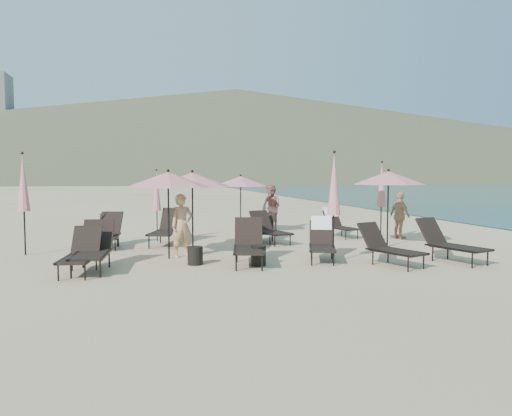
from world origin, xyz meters
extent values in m
plane|color=#D6BA8C|center=(0.00, 0.00, 0.00)|extent=(800.00, 800.00, 0.00)
cone|color=brown|center=(60.00, 300.00, 27.50)|extent=(690.00, 690.00, 55.00)
cone|color=brown|center=(190.00, 330.00, 16.00)|extent=(280.00, 280.00, 32.00)
cube|color=beige|center=(-45.00, 310.00, 19.00)|extent=(18.00, 16.00, 38.00)
cube|color=black|center=(-4.87, -0.17, 0.35)|extent=(0.79, 1.28, 0.05)
cube|color=black|center=(-4.75, 0.63, 0.65)|extent=(0.68, 0.54, 0.62)
cylinder|color=black|center=(-5.20, -0.63, 0.17)|extent=(0.04, 0.04, 0.34)
cylinder|color=black|center=(-5.05, 0.39, 0.17)|extent=(0.04, 0.04, 0.34)
cylinder|color=black|center=(-4.68, -0.71, 0.17)|extent=(0.04, 0.04, 0.34)
cylinder|color=black|center=(-4.54, 0.32, 0.17)|extent=(0.04, 0.04, 0.34)
cube|color=black|center=(-5.16, -0.08, 0.36)|extent=(0.23, 1.35, 0.04)
cube|color=black|center=(-4.57, -0.17, 0.36)|extent=(0.23, 1.35, 0.04)
cube|color=black|center=(-4.63, 0.07, 0.39)|extent=(0.84, 1.41, 0.06)
cube|color=black|center=(-4.53, 0.97, 0.72)|extent=(0.75, 0.58, 0.69)
cylinder|color=black|center=(-4.98, -0.45, 0.19)|extent=(0.04, 0.04, 0.38)
cylinder|color=black|center=(-4.85, 0.69, 0.19)|extent=(0.04, 0.04, 0.38)
cylinder|color=black|center=(-4.40, -0.52, 0.19)|extent=(0.04, 0.04, 0.38)
cylinder|color=black|center=(-4.27, 0.63, 0.19)|extent=(0.04, 0.04, 0.38)
cube|color=black|center=(-4.96, 0.16, 0.40)|extent=(0.21, 1.51, 0.04)
cube|color=black|center=(-4.29, 0.09, 0.40)|extent=(0.21, 1.51, 0.04)
cube|color=black|center=(-1.14, -0.02, 0.39)|extent=(0.95, 1.44, 0.06)
cube|color=black|center=(-0.95, 0.84, 0.71)|extent=(0.77, 0.64, 0.68)
cylinder|color=black|center=(-1.54, -0.50, 0.19)|extent=(0.04, 0.04, 0.37)
cylinder|color=black|center=(-1.29, 0.61, 0.19)|extent=(0.04, 0.04, 0.37)
cylinder|color=black|center=(-0.98, -0.62, 0.19)|extent=(0.04, 0.04, 0.37)
cylinder|color=black|center=(-0.73, 0.49, 0.19)|extent=(0.04, 0.04, 0.37)
cube|color=black|center=(-1.45, 0.10, 0.40)|extent=(0.36, 1.46, 0.04)
cube|color=black|center=(-0.80, -0.04, 0.40)|extent=(0.36, 1.46, 0.04)
cube|color=black|center=(0.71, 0.07, 0.34)|extent=(0.97, 1.31, 0.05)
cube|color=black|center=(0.97, 0.81, 0.63)|extent=(0.72, 0.62, 0.60)
cylinder|color=black|center=(0.30, -0.30, 0.17)|extent=(0.04, 0.04, 0.33)
cylinder|color=black|center=(0.64, 0.64, 0.17)|extent=(0.04, 0.04, 0.33)
cylinder|color=black|center=(0.78, -0.47, 0.17)|extent=(0.04, 0.04, 0.33)
cylinder|color=black|center=(1.12, 0.47, 0.17)|extent=(0.04, 0.04, 0.33)
cube|color=black|center=(0.45, 0.22, 0.35)|extent=(0.48, 1.25, 0.04)
cube|color=black|center=(1.00, 0.02, 0.35)|extent=(0.48, 1.25, 0.04)
cube|color=white|center=(1.02, 0.95, 0.86)|extent=(0.59, 0.44, 0.36)
cube|color=black|center=(2.18, -0.93, 0.35)|extent=(0.99, 1.34, 0.05)
cube|color=black|center=(1.90, -0.17, 0.65)|extent=(0.74, 0.64, 0.62)
cylinder|color=black|center=(2.10, -1.49, 0.17)|extent=(0.04, 0.04, 0.34)
cylinder|color=black|center=(1.75, -0.52, 0.17)|extent=(0.04, 0.04, 0.34)
cylinder|color=black|center=(2.59, -1.31, 0.17)|extent=(0.04, 0.04, 0.34)
cylinder|color=black|center=(2.24, -0.34, 0.17)|extent=(0.04, 0.04, 0.34)
cube|color=black|center=(1.88, -0.98, 0.36)|extent=(0.49, 1.29, 0.04)
cube|color=black|center=(2.44, -0.78, 0.36)|extent=(0.49, 1.29, 0.04)
cube|color=black|center=(3.84, -0.88, 0.38)|extent=(1.01, 1.42, 0.05)
cube|color=black|center=(3.60, -0.05, 0.69)|extent=(0.78, 0.66, 0.66)
cylinder|color=black|center=(3.73, -1.47, 0.18)|extent=(0.04, 0.04, 0.36)
cylinder|color=black|center=(3.41, -0.41, 0.18)|extent=(0.04, 0.04, 0.36)
cylinder|color=black|center=(4.27, -1.31, 0.18)|extent=(0.04, 0.04, 0.36)
cylinder|color=black|center=(3.95, -0.25, 0.18)|extent=(0.04, 0.04, 0.36)
cube|color=black|center=(3.52, -0.92, 0.39)|extent=(0.46, 1.40, 0.04)
cube|color=black|center=(4.14, -0.73, 0.39)|extent=(0.46, 1.40, 0.04)
cube|color=black|center=(-4.45, 3.55, 0.34)|extent=(0.68, 1.22, 0.05)
cube|color=black|center=(-4.40, 4.34, 0.63)|extent=(0.64, 0.48, 0.61)
cylinder|color=black|center=(-4.74, 3.08, 0.17)|extent=(0.04, 0.04, 0.33)
cylinder|color=black|center=(-4.67, 4.09, 0.17)|extent=(0.04, 0.04, 0.33)
cylinder|color=black|center=(-4.23, 3.05, 0.17)|extent=(0.04, 0.04, 0.33)
cylinder|color=black|center=(-4.16, 4.06, 0.17)|extent=(0.04, 0.04, 0.33)
cube|color=black|center=(-4.74, 3.62, 0.35)|extent=(0.12, 1.33, 0.04)
cube|color=black|center=(-4.15, 3.58, 0.35)|extent=(0.12, 1.33, 0.04)
cube|color=black|center=(-4.59, 3.48, 0.37)|extent=(0.95, 1.38, 0.05)
cube|color=black|center=(-4.38, 4.30, 0.68)|extent=(0.75, 0.63, 0.65)
cylinder|color=black|center=(-4.99, 3.04, 0.18)|extent=(0.04, 0.04, 0.36)
cylinder|color=black|center=(-4.72, 4.09, 0.18)|extent=(0.04, 0.04, 0.36)
cylinder|color=black|center=(-4.46, 2.90, 0.18)|extent=(0.04, 0.04, 0.36)
cylinder|color=black|center=(-4.19, 3.95, 0.18)|extent=(0.04, 0.04, 0.36)
cube|color=black|center=(-4.88, 3.61, 0.38)|extent=(0.40, 1.38, 0.04)
cube|color=black|center=(-4.28, 3.45, 0.38)|extent=(0.40, 1.38, 0.04)
cube|color=black|center=(-2.84, 3.74, 0.39)|extent=(1.10, 1.49, 0.06)
cube|color=black|center=(-2.54, 4.59, 0.72)|extent=(0.82, 0.71, 0.69)
cylinder|color=black|center=(-3.30, 3.31, 0.19)|extent=(0.04, 0.04, 0.38)
cylinder|color=black|center=(-2.92, 4.39, 0.19)|extent=(0.04, 0.04, 0.38)
cylinder|color=black|center=(-2.75, 3.12, 0.19)|extent=(0.04, 0.04, 0.38)
cylinder|color=black|center=(-2.37, 4.20, 0.19)|extent=(0.04, 0.04, 0.38)
cube|color=black|center=(-3.14, 3.90, 0.40)|extent=(0.54, 1.43, 0.04)
cube|color=black|center=(-2.51, 3.68, 0.40)|extent=(0.54, 1.43, 0.04)
cube|color=black|center=(0.41, 3.28, 0.36)|extent=(0.91, 1.34, 0.05)
cube|color=black|center=(0.20, 4.08, 0.66)|extent=(0.73, 0.60, 0.63)
cylinder|color=black|center=(0.28, 2.73, 0.17)|extent=(0.04, 0.04, 0.35)
cylinder|color=black|center=(0.02, 3.74, 0.17)|extent=(0.04, 0.04, 0.35)
cylinder|color=black|center=(0.79, 2.86, 0.17)|extent=(0.04, 0.04, 0.35)
cylinder|color=black|center=(0.53, 3.87, 0.17)|extent=(0.04, 0.04, 0.35)
cube|color=black|center=(0.10, 3.26, 0.37)|extent=(0.38, 1.34, 0.04)
cube|color=black|center=(0.69, 3.41, 0.37)|extent=(0.38, 1.34, 0.04)
cube|color=black|center=(0.21, 3.80, 0.32)|extent=(0.89, 1.22, 0.05)
cube|color=black|center=(0.46, 4.50, 0.59)|extent=(0.67, 0.58, 0.56)
cylinder|color=black|center=(-0.16, 3.45, 0.15)|extent=(0.03, 0.03, 0.31)
cylinder|color=black|center=(0.15, 4.34, 0.15)|extent=(0.03, 0.03, 0.31)
cylinder|color=black|center=(0.29, 3.29, 0.15)|extent=(0.03, 0.03, 0.31)
cylinder|color=black|center=(0.60, 4.18, 0.15)|extent=(0.03, 0.03, 0.31)
cube|color=black|center=(-0.03, 3.94, 0.33)|extent=(0.44, 1.17, 0.04)
cube|color=black|center=(0.49, 3.76, 0.33)|extent=(0.44, 1.17, 0.04)
cube|color=black|center=(3.10, 4.21, 0.32)|extent=(0.74, 1.17, 0.05)
cube|color=black|center=(2.98, 4.93, 0.58)|extent=(0.62, 0.50, 0.56)
cylinder|color=black|center=(2.95, 3.72, 0.15)|extent=(0.03, 0.03, 0.31)
cylinder|color=black|center=(2.79, 4.64, 0.15)|extent=(0.03, 0.03, 0.31)
cylinder|color=black|center=(3.41, 3.80, 0.15)|extent=(0.03, 0.03, 0.31)
cylinder|color=black|center=(3.25, 4.72, 0.15)|extent=(0.03, 0.03, 0.31)
cube|color=black|center=(2.83, 4.21, 0.33)|extent=(0.24, 1.21, 0.04)
cube|color=black|center=(3.36, 4.30, 0.33)|extent=(0.24, 1.21, 0.04)
cube|color=white|center=(2.96, 5.06, 0.80)|extent=(0.53, 0.34, 0.34)
cylinder|color=black|center=(-2.86, 1.48, 1.05)|extent=(0.04, 0.04, 2.10)
cone|color=pink|center=(-2.86, 1.48, 2.00)|extent=(2.10, 2.10, 0.38)
sphere|color=black|center=(-2.86, 1.48, 2.22)|extent=(0.08, 0.08, 0.08)
cylinder|color=black|center=(-2.17, 2.27, 1.04)|extent=(0.04, 0.04, 2.09)
cone|color=pink|center=(-2.17, 2.27, 1.99)|extent=(2.09, 2.09, 0.38)
sphere|color=black|center=(-2.17, 2.27, 2.21)|extent=(0.08, 0.08, 0.08)
cylinder|color=black|center=(3.49, 1.99, 1.06)|extent=(0.04, 0.04, 2.12)
cone|color=pink|center=(3.49, 1.99, 2.02)|extent=(2.12, 2.12, 0.38)
sphere|color=black|center=(3.49, 1.99, 2.24)|extent=(0.08, 0.08, 0.08)
cylinder|color=black|center=(-0.02, 6.08, 0.98)|extent=(0.04, 0.04, 1.97)
cone|color=pink|center=(-0.02, 6.08, 1.87)|extent=(1.97, 1.97, 0.36)
sphere|color=black|center=(-0.02, 6.08, 2.08)|extent=(0.07, 0.07, 0.07)
cylinder|color=black|center=(0.96, -0.01, 0.58)|extent=(0.04, 0.04, 1.16)
cone|color=pink|center=(0.96, -0.01, 1.89)|extent=(0.32, 0.32, 1.47)
sphere|color=black|center=(0.96, -0.01, 2.66)|extent=(0.07, 0.07, 0.07)
cylinder|color=black|center=(3.96, 3.27, 0.55)|extent=(0.04, 0.04, 1.09)
cone|color=pink|center=(3.96, 3.27, 1.79)|extent=(0.30, 0.30, 1.39)
sphere|color=black|center=(3.96, 3.27, 2.51)|extent=(0.07, 0.07, 0.07)
cylinder|color=black|center=(-6.50, 2.92, 0.58)|extent=(0.04, 0.04, 1.16)
cone|color=pink|center=(-6.50, 2.92, 1.91)|extent=(0.32, 0.32, 1.48)
sphere|color=black|center=(-6.50, 2.92, 2.68)|extent=(0.07, 0.07, 0.07)
cylinder|color=black|center=(-3.00, 4.83, 0.49)|extent=(0.04, 0.04, 0.98)
cone|color=pink|center=(-3.00, 4.83, 1.61)|extent=(0.27, 0.27, 1.25)
sphere|color=black|center=(-3.00, 4.83, 2.26)|extent=(0.06, 0.06, 0.06)
cylinder|color=black|center=(-2.32, 0.48, 0.22)|extent=(0.37, 0.37, 0.43)
cylinder|color=black|center=(-0.89, 0.04, 0.23)|extent=(0.36, 0.36, 0.47)
imported|color=tan|center=(-2.52, 1.59, 0.81)|extent=(0.68, 0.55, 1.63)
imported|color=#A16353|center=(1.37, 7.03, 0.85)|extent=(0.95, 1.03, 1.71)
imported|color=tan|center=(4.75, 3.49, 0.77)|extent=(0.51, 0.95, 1.55)
camera|label=1|loc=(-3.72, -11.16, 2.16)|focal=35.00mm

